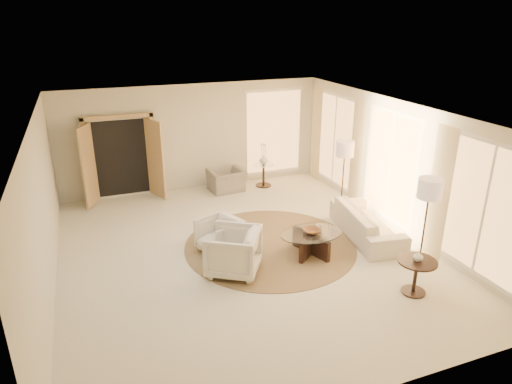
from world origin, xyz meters
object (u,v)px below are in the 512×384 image
object	(u,v)px
bowl	(312,231)
side_vase	(264,160)
armchair_right	(233,249)
end_table	(416,271)
side_table	(264,173)
armchair_left	(219,234)
sofa	(367,222)
floor_lamp_near	(345,152)
end_vase	(418,256)
accent_chair	(227,177)
floor_lamp_far	(429,193)
coffee_table	(311,241)

from	to	relation	value
bowl	side_vase	world-z (taller)	side_vase
armchair_right	end_table	world-z (taller)	armchair_right
side_table	side_vase	distance (m)	0.37
side_table	armchair_left	bearing A→B (deg)	-124.96
sofa	bowl	distance (m)	1.51
armchair_right	bowl	world-z (taller)	armchair_right
floor_lamp_near	side_vase	size ratio (longest dim) A/B	7.09
side_vase	sofa	bearing A→B (deg)	-75.88
floor_lamp_near	end_vase	distance (m)	3.66
side_table	floor_lamp_near	world-z (taller)	floor_lamp_near
armchair_left	accent_chair	xyz separation A→B (m)	(1.14, 3.16, 0.02)
sofa	end_table	world-z (taller)	sofa
floor_lamp_far	bowl	world-z (taller)	floor_lamp_far
coffee_table	side_table	xyz separation A→B (m)	(0.55, 3.91, 0.10)
floor_lamp_near	sofa	bearing A→B (deg)	-98.74
armchair_left	armchair_right	bearing A→B (deg)	-21.93
end_vase	side_vase	size ratio (longest dim) A/B	0.71
accent_chair	floor_lamp_near	size ratio (longest dim) A/B	0.53
end_vase	side_vase	bearing A→B (deg)	94.62
sofa	floor_lamp_near	bearing A→B (deg)	0.15
floor_lamp_far	side_vase	size ratio (longest dim) A/B	7.24
armchair_right	coffee_table	distance (m)	1.66
accent_chair	coffee_table	size ratio (longest dim) A/B	0.58
sofa	side_vase	size ratio (longest dim) A/B	8.95
armchair_right	coffee_table	bearing A→B (deg)	125.45
side_table	end_table	bearing A→B (deg)	-85.38
sofa	end_table	bearing A→B (deg)	176.87
side_vase	armchair_left	bearing A→B (deg)	-124.96
accent_chair	floor_lamp_far	bearing A→B (deg)	107.50
side_table	floor_lamp_far	xyz separation A→B (m)	(1.13, -5.08, 1.11)
sofa	side_table	size ratio (longest dim) A/B	3.38
armchair_right	floor_lamp_far	size ratio (longest dim) A/B	0.53
sofa	end_table	size ratio (longest dim) A/B	3.32
accent_chair	end_table	world-z (taller)	accent_chair
coffee_table	floor_lamp_far	world-z (taller)	floor_lamp_far
floor_lamp_near	side_vase	bearing A→B (deg)	116.83
sofa	end_vase	size ratio (longest dim) A/B	12.67
armchair_left	side_vase	distance (m)	3.87
armchair_right	sofa	bearing A→B (deg)	128.85
end_table	bowl	distance (m)	2.11
end_vase	side_vase	xyz separation A→B (m)	(-0.47, 5.76, 0.06)
bowl	sofa	bearing A→B (deg)	10.58
armchair_left	side_table	world-z (taller)	armchair_left
floor_lamp_near	bowl	size ratio (longest dim) A/B	5.24
end_table	side_table	world-z (taller)	side_table
armchair_right	end_vase	distance (m)	3.19
armchair_left	coffee_table	distance (m)	1.82
floor_lamp_far	bowl	xyz separation A→B (m)	(-1.69, 1.17, -1.00)
side_table	bowl	xyz separation A→B (m)	(-0.55, -3.91, 0.11)
floor_lamp_near	floor_lamp_far	bearing A→B (deg)	-90.00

